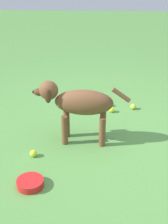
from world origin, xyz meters
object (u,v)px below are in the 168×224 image
object	(u,v)px
tennis_ball_0	(108,104)
water_bowl	(30,183)
tennis_ball_1	(112,110)
dog	(78,103)
tennis_ball_2	(33,153)
tennis_ball_3	(133,107)

from	to	relation	value
tennis_ball_0	water_bowl	xyz separation A→B (m)	(-1.49, 0.65, -0.00)
tennis_ball_1	dog	bearing A→B (deg)	151.46
tennis_ball_0	water_bowl	size ratio (longest dim) A/B	0.30
tennis_ball_2	tennis_ball_3	xyz separation A→B (m)	(1.02, -0.99, 0.00)
tennis_ball_1	tennis_ball_2	size ratio (longest dim) A/B	1.00
dog	tennis_ball_2	bearing A→B (deg)	39.60
tennis_ball_2	tennis_ball_3	distance (m)	1.42
dog	tennis_ball_3	bearing A→B (deg)	-127.05
tennis_ball_2	water_bowl	distance (m)	0.41
tennis_ball_0	tennis_ball_2	xyz separation A→B (m)	(-1.08, 0.70, 0.00)
tennis_ball_3	tennis_ball_0	bearing A→B (deg)	77.51
tennis_ball_2	dog	bearing A→B (deg)	-53.11
dog	tennis_ball_3	xyz separation A→B (m)	(0.72, -0.60, -0.38)
tennis_ball_0	water_bowl	distance (m)	1.63
tennis_ball_0	tennis_ball_3	xyz separation A→B (m)	(-0.06, -0.29, 0.00)
dog	tennis_ball_2	xyz separation A→B (m)	(-0.30, 0.40, -0.38)
dog	tennis_ball_2	size ratio (longest dim) A/B	13.91
tennis_ball_0	dog	bearing A→B (deg)	158.68
dog	tennis_ball_3	world-z (taller)	dog
tennis_ball_0	tennis_ball_1	world-z (taller)	same
dog	water_bowl	world-z (taller)	dog
tennis_ball_2	tennis_ball_3	bearing A→B (deg)	-44.37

